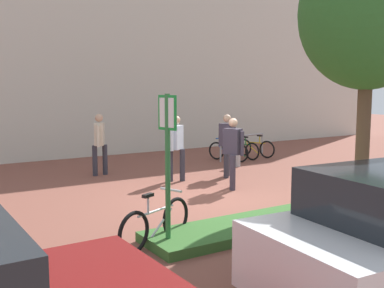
# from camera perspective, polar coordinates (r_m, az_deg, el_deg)

# --- Properties ---
(ground_plane) EXTENTS (60.00, 60.00, 0.00)m
(ground_plane) POSITION_cam_1_polar(r_m,az_deg,el_deg) (10.36, 2.70, -6.67)
(ground_plane) COLOR brown
(building_facade) EXTENTS (28.00, 1.20, 10.00)m
(building_facade) POSITION_cam_1_polar(r_m,az_deg,el_deg) (17.33, -12.78, 15.35)
(building_facade) COLOR beige
(building_facade) RESTS_ON ground
(planter_strip) EXTENTS (7.00, 1.10, 0.16)m
(planter_strip) POSITION_cam_1_polar(r_m,az_deg,el_deg) (9.16, 15.02, -8.25)
(planter_strip) COLOR #336028
(planter_strip) RESTS_ON ground
(tree_sidewalk) EXTENTS (2.76, 2.76, 5.44)m
(tree_sidewalk) POSITION_cam_1_polar(r_m,az_deg,el_deg) (10.10, 21.02, 14.78)
(tree_sidewalk) COLOR brown
(tree_sidewalk) RESTS_ON ground
(parking_sign_post) EXTENTS (0.12, 0.35, 2.37)m
(parking_sign_post) POSITION_cam_1_polar(r_m,az_deg,el_deg) (6.90, -3.04, -0.55)
(parking_sign_post) COLOR #2D7238
(parking_sign_post) RESTS_ON ground
(bike_at_sign) EXTENTS (1.57, 0.71, 0.86)m
(bike_at_sign) POSITION_cam_1_polar(r_m,az_deg,el_deg) (7.32, -4.47, -9.76)
(bike_at_sign) COLOR black
(bike_at_sign) RESTS_ON ground
(bike_rack_cluster) EXTENTS (2.09, 1.68, 0.83)m
(bike_rack_cluster) POSITION_cam_1_polar(r_m,az_deg,el_deg) (15.89, 6.20, -0.59)
(bike_rack_cluster) COLOR #99999E
(bike_rack_cluster) RESTS_ON ground
(bollard_steel) EXTENTS (0.16, 0.16, 0.90)m
(bollard_steel) POSITION_cam_1_polar(r_m,az_deg,el_deg) (14.29, 5.70, -1.03)
(bollard_steel) COLOR #ADADB2
(bollard_steel) RESTS_ON ground
(person_suited_navy) EXTENTS (0.33, 0.60, 1.72)m
(person_suited_navy) POSITION_cam_1_polar(r_m,az_deg,el_deg) (12.58, 4.35, 0.32)
(person_suited_navy) COLOR #2D2D38
(person_suited_navy) RESTS_ON ground
(person_shirt_white) EXTENTS (0.45, 0.55, 1.72)m
(person_shirt_white) POSITION_cam_1_polar(r_m,az_deg,el_deg) (13.05, -11.38, 0.44)
(person_shirt_white) COLOR #2D2D38
(person_shirt_white) RESTS_ON ground
(person_shirt_blue) EXTENTS (0.51, 0.43, 1.72)m
(person_shirt_blue) POSITION_cam_1_polar(r_m,az_deg,el_deg) (11.98, -1.96, -0.01)
(person_shirt_blue) COLOR #2D2D38
(person_shirt_blue) RESTS_ON ground
(person_suited_dark) EXTENTS (0.36, 0.58, 1.72)m
(person_suited_dark) POSITION_cam_1_polar(r_m,az_deg,el_deg) (11.13, 5.09, -0.58)
(person_suited_dark) COLOR #383342
(person_suited_dark) RESTS_ON ground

